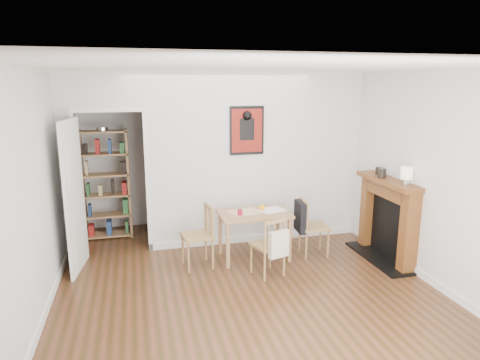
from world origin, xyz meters
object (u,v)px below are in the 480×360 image
object	(u,v)px
dining_table	(254,218)
notebook	(272,210)
chair_left	(197,236)
bookshelf	(106,185)
mantel_lamp	(407,174)
chair_front	(268,246)
ceramic_jar_a	(382,173)
orange_fruit	(262,208)
red_glass	(240,212)
ceramic_jar_b	(378,171)
chair_right	(313,226)
fireplace	(388,217)

from	to	relation	value
dining_table	notebook	size ratio (longest dim) A/B	2.97
chair_left	bookshelf	xyz separation A→B (m)	(-1.22, 1.50, 0.43)
bookshelf	mantel_lamp	xyz separation A→B (m)	(3.81, -2.26, 0.45)
chair_front	ceramic_jar_a	distance (m)	1.89
dining_table	chair_front	world-z (taller)	chair_front
chair_left	notebook	size ratio (longest dim) A/B	2.59
chair_front	orange_fruit	xyz separation A→B (m)	(0.11, 0.65, 0.31)
chair_left	orange_fruit	world-z (taller)	chair_left
bookshelf	red_glass	distance (m)	2.34
red_glass	ceramic_jar_b	size ratio (longest dim) A/B	0.82
chair_right	ceramic_jar_a	world-z (taller)	ceramic_jar_a
red_glass	mantel_lamp	size ratio (longest dim) A/B	0.35
bookshelf	chair_right	bearing A→B (deg)	-27.35
dining_table	bookshelf	world-z (taller)	bookshelf
ceramic_jar_b	chair_right	bearing A→B (deg)	176.11
chair_right	chair_front	size ratio (longest dim) A/B	1.05
dining_table	ceramic_jar_b	distance (m)	1.91
fireplace	bookshelf	bearing A→B (deg)	154.19
ceramic_jar_a	ceramic_jar_b	bearing A→B (deg)	70.58
notebook	ceramic_jar_b	bearing A→B (deg)	-7.70
orange_fruit	mantel_lamp	world-z (taller)	mantel_lamp
chair_left	chair_front	size ratio (longest dim) A/B	1.08
mantel_lamp	ceramic_jar_a	xyz separation A→B (m)	(-0.04, 0.48, -0.08)
chair_left	ceramic_jar_a	bearing A→B (deg)	-6.36
dining_table	chair_left	size ratio (longest dim) A/B	1.15
red_glass	mantel_lamp	xyz separation A→B (m)	(1.99, -0.78, 0.60)
mantel_lamp	fireplace	bearing A→B (deg)	83.34
orange_fruit	chair_front	bearing A→B (deg)	-99.27
notebook	chair_front	bearing A→B (deg)	-111.68
red_glass	chair_right	bearing A→B (deg)	-1.13
dining_table	chair_right	world-z (taller)	chair_right
bookshelf	ceramic_jar_b	world-z (taller)	bookshelf
chair_left	red_glass	bearing A→B (deg)	2.31
chair_left	chair_right	xyz separation A→B (m)	(1.67, 0.00, 0.00)
bookshelf	notebook	distance (m)	2.69
red_glass	chair_left	bearing A→B (deg)	-177.69
fireplace	notebook	distance (m)	1.62
ceramic_jar_a	fireplace	bearing A→B (deg)	-42.43
dining_table	ceramic_jar_b	xyz separation A→B (m)	(1.80, -0.16, 0.62)
chair_right	ceramic_jar_a	bearing A→B (deg)	-18.18
mantel_lamp	ceramic_jar_a	bearing A→B (deg)	95.39
dining_table	mantel_lamp	world-z (taller)	mantel_lamp
ceramic_jar_a	ceramic_jar_b	size ratio (longest dim) A/B	1.24
red_glass	ceramic_jar_b	world-z (taller)	ceramic_jar_b
dining_table	notebook	xyz separation A→B (m)	(0.27, 0.04, 0.09)
chair_right	chair_front	bearing A→B (deg)	-149.55
chair_front	notebook	distance (m)	0.73
mantel_lamp	orange_fruit	bearing A→B (deg)	150.25
bookshelf	ceramic_jar_a	distance (m)	4.18
chair_front	dining_table	bearing A→B (deg)	92.49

